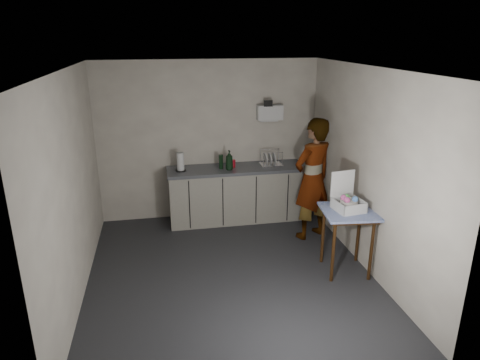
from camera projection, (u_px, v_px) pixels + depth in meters
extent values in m
plane|color=#242428|center=(230.00, 273.00, 5.59)|extent=(4.00, 4.00, 0.00)
cube|color=#BEB3A5|center=(209.00, 141.00, 7.02)|extent=(3.60, 0.02, 2.60)
cube|color=#BEB3A5|center=(366.00, 171.00, 5.49)|extent=(0.02, 4.00, 2.60)
cube|color=#BEB3A5|center=(74.00, 189.00, 4.85)|extent=(0.02, 4.00, 2.60)
cube|color=white|center=(228.00, 69.00, 4.75)|extent=(3.60, 4.00, 0.01)
cube|color=black|center=(236.00, 216.00, 7.23)|extent=(2.20, 0.52, 0.08)
cube|color=#A6A493|center=(236.00, 195.00, 7.10)|extent=(2.20, 0.58, 0.86)
cube|color=#4E5259|center=(236.00, 169.00, 6.96)|extent=(2.24, 0.62, 0.05)
cube|color=black|center=(189.00, 205.00, 6.69)|extent=(0.02, 0.01, 0.80)
cube|color=black|center=(223.00, 202.00, 6.79)|extent=(0.02, 0.01, 0.80)
cube|color=black|center=(256.00, 200.00, 6.88)|extent=(0.01, 0.01, 0.80)
cube|color=black|center=(288.00, 198.00, 6.98)|extent=(0.02, 0.01, 0.80)
cube|color=white|center=(270.00, 112.00, 6.99)|extent=(0.42, 0.16, 0.24)
cube|color=white|center=(269.00, 120.00, 7.08)|extent=(0.30, 0.06, 0.04)
cube|color=black|center=(268.00, 103.00, 6.85)|extent=(0.14, 0.02, 0.10)
cylinder|color=#3B220D|center=(333.00, 253.00, 5.29)|extent=(0.04, 0.04, 0.79)
cylinder|color=#3B220D|center=(371.00, 252.00, 5.33)|extent=(0.04, 0.04, 0.79)
cylinder|color=#3B220D|center=(323.00, 236.00, 5.75)|extent=(0.04, 0.04, 0.79)
cylinder|color=#3B220D|center=(358.00, 234.00, 5.79)|extent=(0.04, 0.04, 0.79)
cube|color=#3B220D|center=(349.00, 214.00, 5.41)|extent=(0.64, 0.64, 0.04)
cube|color=#1A3A9E|center=(349.00, 212.00, 5.39)|extent=(0.73, 0.73, 0.03)
imported|color=#B2A593|center=(312.00, 179.00, 6.34)|extent=(0.80, 0.68, 1.85)
imported|color=black|center=(229.00, 160.00, 6.78)|extent=(0.13, 0.13, 0.32)
cylinder|color=red|center=(234.00, 164.00, 6.94)|extent=(0.06, 0.06, 0.12)
cylinder|color=black|center=(221.00, 162.00, 6.84)|extent=(0.07, 0.07, 0.23)
cylinder|color=black|center=(181.00, 170.00, 6.77)|extent=(0.17, 0.17, 0.02)
cylinder|color=white|center=(180.00, 161.00, 6.72)|extent=(0.12, 0.12, 0.28)
cube|color=white|center=(271.00, 164.00, 7.07)|extent=(0.35, 0.27, 0.02)
cylinder|color=white|center=(263.00, 160.00, 6.90)|extent=(0.01, 0.01, 0.23)
cylinder|color=white|center=(282.00, 159.00, 6.95)|extent=(0.01, 0.01, 0.23)
cylinder|color=white|center=(260.00, 156.00, 7.11)|extent=(0.01, 0.01, 0.23)
cylinder|color=white|center=(279.00, 155.00, 7.17)|extent=(0.01, 0.01, 0.23)
cylinder|color=white|center=(266.00, 159.00, 7.02)|extent=(0.04, 0.19, 0.19)
cylinder|color=white|center=(270.00, 158.00, 7.03)|extent=(0.04, 0.19, 0.19)
cylinder|color=white|center=(274.00, 158.00, 7.05)|extent=(0.04, 0.19, 0.19)
cube|color=white|center=(348.00, 210.00, 5.40)|extent=(0.38, 0.38, 0.01)
cube|color=white|center=(356.00, 209.00, 5.23)|extent=(0.33, 0.06, 0.12)
cube|color=white|center=(342.00, 200.00, 5.52)|extent=(0.33, 0.06, 0.12)
cube|color=white|center=(337.00, 206.00, 5.33)|extent=(0.06, 0.33, 0.12)
cube|color=white|center=(360.00, 203.00, 5.43)|extent=(0.06, 0.33, 0.12)
cube|color=white|center=(343.00, 183.00, 5.46)|extent=(0.33, 0.06, 0.34)
cylinder|color=silver|center=(349.00, 205.00, 5.38)|extent=(0.22, 0.22, 0.12)
sphere|color=#FD5DB9|center=(347.00, 200.00, 5.30)|extent=(0.08, 0.08, 0.08)
sphere|color=#5D9EFF|center=(355.00, 199.00, 5.33)|extent=(0.08, 0.08, 0.08)
sphere|color=#56D259|center=(347.00, 197.00, 5.40)|extent=(0.08, 0.08, 0.08)
sphere|color=#FD5DB9|center=(344.00, 198.00, 5.38)|extent=(0.08, 0.08, 0.08)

